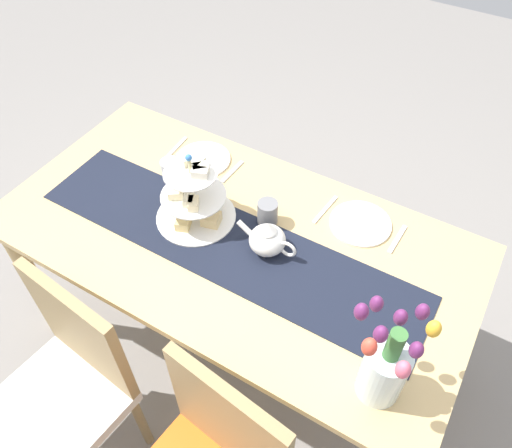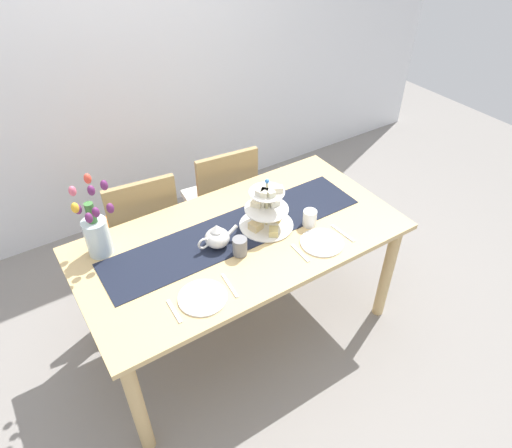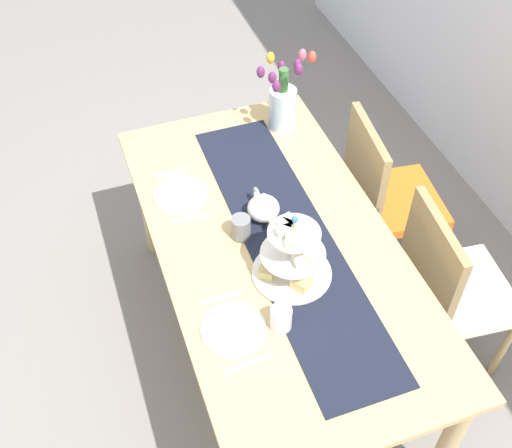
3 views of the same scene
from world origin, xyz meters
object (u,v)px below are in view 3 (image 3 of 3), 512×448
at_px(dinner_plate_left, 180,194).
at_px(knife_left, 190,218).
at_px(dining_table, 275,259).
at_px(chair_left, 383,194).
at_px(fork_right, 221,298).
at_px(mug_grey, 241,227).
at_px(knife_right, 247,364).
at_px(mug_white_text, 281,318).
at_px(chair_right, 448,285).
at_px(fork_left, 172,173).
at_px(tulip_vase, 283,101).
at_px(dinner_plate_right, 233,329).
at_px(tiered_cake_stand, 293,257).
at_px(teapot, 263,207).

xyz_separation_m(dinner_plate_left, knife_left, (0.15, 0.00, -0.00)).
relative_size(dining_table, chair_left, 1.93).
bearing_deg(fork_right, mug_grey, 147.60).
height_order(dinner_plate_left, knife_right, dinner_plate_left).
distance_m(mug_grey, mug_white_text, 0.45).
xyz_separation_m(chair_right, fork_left, (-0.79, -0.96, 0.26)).
bearing_deg(tulip_vase, dining_table, -23.12).
bearing_deg(fork_left, knife_left, 0.00).
bearing_deg(knife_left, fork_right, 0.00).
distance_m(chair_left, mug_grey, 0.89).
bearing_deg(fork_right, tulip_vase, 146.31).
height_order(fork_left, dinner_plate_right, dinner_plate_right).
relative_size(dinner_plate_left, dinner_plate_right, 1.00).
bearing_deg(knife_right, fork_right, 180.00).
height_order(fork_left, knife_right, same).
bearing_deg(chair_left, chair_right, -0.01).
xyz_separation_m(chair_right, mug_grey, (-0.34, -0.80, 0.31)).
distance_m(knife_right, mug_grey, 0.58).
bearing_deg(mug_grey, fork_right, -32.40).
bearing_deg(fork_left, mug_grey, 20.24).
distance_m(dinner_plate_left, fork_left, 0.15).
bearing_deg(fork_right, dinner_plate_left, 180.00).
xyz_separation_m(tiered_cake_stand, tulip_vase, (-0.84, 0.29, 0.05)).
distance_m(teapot, fork_left, 0.48).
height_order(dining_table, fork_left, fork_left).
relative_size(dinner_plate_left, mug_white_text, 2.42).
relative_size(knife_right, mug_grey, 1.79).
relative_size(tulip_vase, mug_white_text, 4.26).
bearing_deg(chair_right, dinner_plate_left, -123.61).
distance_m(tulip_vase, fork_left, 0.60).
bearing_deg(dinner_plate_left, tiered_cake_stand, 27.31).
height_order(tiered_cake_stand, teapot, tiered_cake_stand).
height_order(chair_right, fork_right, chair_right).
bearing_deg(tulip_vase, chair_left, 48.85).
relative_size(tiered_cake_stand, teapot, 1.28).
xyz_separation_m(dinner_plate_right, mug_grey, (-0.41, 0.17, 0.05)).
xyz_separation_m(mug_grey, mug_white_text, (0.45, -0.01, -0.00)).
xyz_separation_m(chair_left, mug_grey, (0.25, -0.80, 0.31)).
bearing_deg(chair_left, teapot, -75.12).
bearing_deg(knife_left, mug_white_text, 14.76).
distance_m(tiered_cake_stand, fork_left, 0.75).
height_order(chair_left, tulip_vase, tulip_vase).
distance_m(teapot, tulip_vase, 0.60).
xyz_separation_m(dining_table, dinner_plate_left, (-0.38, -0.28, 0.11)).
distance_m(chair_left, knife_left, 1.00).
height_order(dining_table, dinner_plate_left, dinner_plate_left).
relative_size(dining_table, tiered_cake_stand, 5.78).
height_order(tiered_cake_stand, knife_left, tiered_cake_stand).
distance_m(tiered_cake_stand, dinner_plate_right, 0.34).
bearing_deg(teapot, dinner_plate_left, -130.07).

